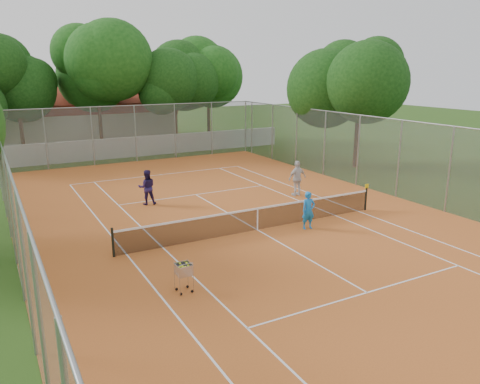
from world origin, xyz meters
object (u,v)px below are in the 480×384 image
player_far_left (147,187)px  player_far_right (297,178)px  tennis_net (257,219)px  player_near (308,210)px  clubhouse (76,117)px  ball_hopper (184,277)px

player_far_left → player_far_right: player_far_right is taller
tennis_net → player_far_right: bearing=38.7°
player_near → player_far_left: bearing=133.0°
player_far_right → player_far_left: bearing=-19.0°
clubhouse → player_far_left: size_ratio=9.51×
player_near → player_far_right: player_far_right is taller
ball_hopper → player_far_right: bearing=26.7°
player_far_right → player_near: bearing=56.6°
tennis_net → player_near: (1.95, -0.85, 0.30)m
player_far_left → player_far_right: 7.73m
player_near → player_far_left: player_far_left is taller
player_near → player_far_left: 8.22m
player_far_right → ball_hopper: 11.99m
clubhouse → player_far_right: clubhouse is taller
ball_hopper → player_far_left: bearing=66.8°
tennis_net → clubhouse: clubhouse is taller
clubhouse → player_far_left: (-0.79, -23.13, -1.32)m
tennis_net → ball_hopper: (-4.76, -3.72, 0.00)m
clubhouse → player_near: clubhouse is taller
tennis_net → ball_hopper: bearing=-142.0°
clubhouse → ball_hopper: bearing=-94.8°
clubhouse → ball_hopper: (-2.76, -32.72, -1.69)m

